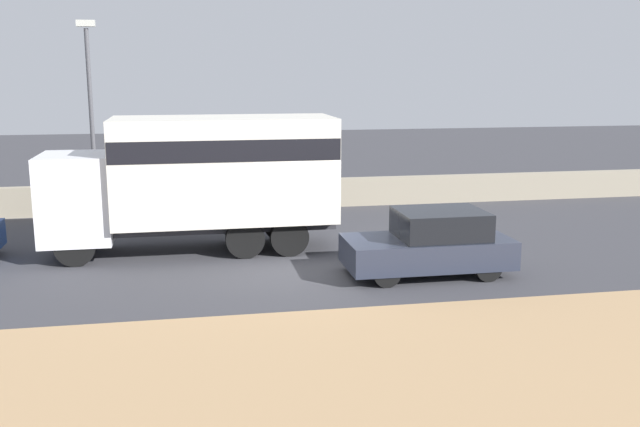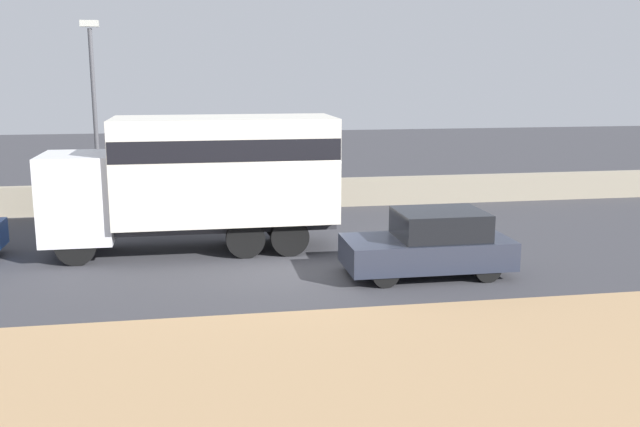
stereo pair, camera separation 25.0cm
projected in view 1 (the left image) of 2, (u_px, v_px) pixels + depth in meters
ground_plane at (310, 265)px, 17.59m from camera, size 80.00×80.00×0.00m
dirt_shoulder_foreground at (385, 377)px, 11.11m from camera, size 60.00×6.57×0.04m
stone_wall_backdrop at (273, 194)px, 24.79m from camera, size 60.00×0.35×0.99m
street_lamp at (91, 104)px, 22.79m from camera, size 0.56×0.28×6.28m
box_truck at (203, 174)px, 18.61m from camera, size 7.50×2.52×3.54m
car_hatchback at (431, 244)px, 16.67m from camera, size 3.86×1.79×1.53m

